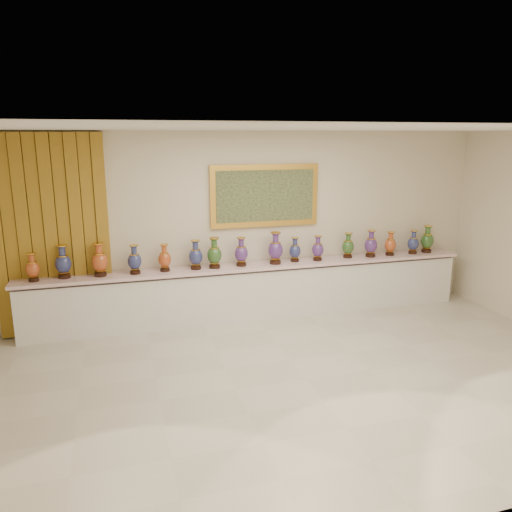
{
  "coord_description": "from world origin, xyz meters",
  "views": [
    {
      "loc": [
        -2.15,
        -5.22,
        2.92
      ],
      "look_at": [
        -0.15,
        1.7,
        1.18
      ],
      "focal_mm": 35.0,
      "sensor_mm": 36.0,
      "label": 1
    }
  ],
  "objects": [
    {
      "name": "ground",
      "position": [
        0.0,
        0.0,
        0.0
      ],
      "size": [
        8.0,
        8.0,
        0.0
      ],
      "primitive_type": "plane",
      "color": "beige",
      "rests_on": "ground"
    },
    {
      "name": "room",
      "position": [
        -2.51,
        2.44,
        1.58
      ],
      "size": [
        8.0,
        8.0,
        8.0
      ],
      "color": "beige",
      "rests_on": "ground"
    },
    {
      "name": "counter",
      "position": [
        0.0,
        2.27,
        0.44
      ],
      "size": [
        7.28,
        0.48,
        0.9
      ],
      "color": "white",
      "rests_on": "ground"
    },
    {
      "name": "vase_0",
      "position": [
        -3.3,
        2.23,
        1.08
      ],
      "size": [
        0.25,
        0.25,
        0.41
      ],
      "rotation": [
        0.0,
        0.0,
        -0.42
      ],
      "color": "black",
      "rests_on": "counter"
    },
    {
      "name": "vase_1",
      "position": [
        -2.89,
        2.29,
        1.12
      ],
      "size": [
        0.25,
        0.25,
        0.49
      ],
      "rotation": [
        0.0,
        0.0,
        0.11
      ],
      "color": "black",
      "rests_on": "counter"
    },
    {
      "name": "vase_2",
      "position": [
        -2.39,
        2.25,
        1.12
      ],
      "size": [
        0.28,
        0.28,
        0.5
      ],
      "rotation": [
        0.0,
        0.0,
        -0.24
      ],
      "color": "black",
      "rests_on": "counter"
    },
    {
      "name": "vase_3",
      "position": [
        -1.89,
        2.23,
        1.1
      ],
      "size": [
        0.25,
        0.25,
        0.44
      ],
      "rotation": [
        0.0,
        0.0,
        0.23
      ],
      "color": "black",
      "rests_on": "counter"
    },
    {
      "name": "vase_4",
      "position": [
        -1.44,
        2.26,
        1.09
      ],
      "size": [
        0.24,
        0.24,
        0.42
      ],
      "rotation": [
        0.0,
        0.0,
        -0.28
      ],
      "color": "black",
      "rests_on": "counter"
    },
    {
      "name": "vase_5",
      "position": [
        -0.96,
        2.25,
        1.11
      ],
      "size": [
        0.23,
        0.23,
        0.46
      ],
      "rotation": [
        0.0,
        0.0,
        0.08
      ],
      "color": "black",
      "rests_on": "counter"
    },
    {
      "name": "vase_6",
      "position": [
        -0.67,
        2.22,
        1.12
      ],
      "size": [
        0.29,
        0.29,
        0.49
      ],
      "rotation": [
        0.0,
        0.0,
        -0.37
      ],
      "color": "black",
      "rests_on": "counter"
    },
    {
      "name": "vase_7",
      "position": [
        -0.23,
        2.25,
        1.11
      ],
      "size": [
        0.26,
        0.26,
        0.46
      ],
      "rotation": [
        0.0,
        0.0,
        -0.25
      ],
      "color": "black",
      "rests_on": "counter"
    },
    {
      "name": "vase_8",
      "position": [
        0.33,
        2.22,
        1.13
      ],
      "size": [
        0.31,
        0.31,
        0.52
      ],
      "rotation": [
        0.0,
        0.0,
        0.35
      ],
      "color": "black",
      "rests_on": "counter"
    },
    {
      "name": "vase_9",
      "position": [
        0.69,
        2.28,
        1.08
      ],
      "size": [
        0.19,
        0.19,
        0.4
      ],
      "rotation": [
        0.0,
        0.0,
        -0.03
      ],
      "color": "black",
      "rests_on": "counter"
    },
    {
      "name": "vase_10",
      "position": [
        1.08,
        2.24,
        1.09
      ],
      "size": [
        0.2,
        0.2,
        0.42
      ],
      "rotation": [
        0.0,
        0.0,
        -0.05
      ],
      "color": "black",
      "rests_on": "counter"
    },
    {
      "name": "vase_11",
      "position": [
        1.65,
        2.28,
        1.09
      ],
      "size": [
        0.26,
        0.26,
        0.43
      ],
      "rotation": [
        0.0,
        0.0,
        -0.35
      ],
      "color": "black",
      "rests_on": "counter"
    },
    {
      "name": "vase_12",
      "position": [
        2.05,
        2.23,
        1.11
      ],
      "size": [
        0.24,
        0.24,
        0.46
      ],
      "rotation": [
        0.0,
        0.0,
        -0.14
      ],
      "color": "black",
      "rests_on": "counter"
    },
    {
      "name": "vase_13",
      "position": [
        2.43,
        2.23,
        1.09
      ],
      "size": [
        0.23,
        0.23,
        0.42
      ],
      "rotation": [
        0.0,
        0.0,
        0.21
      ],
      "color": "black",
      "rests_on": "counter"
    },
    {
      "name": "vase_14",
      "position": [
        2.88,
        2.23,
        1.09
      ],
      "size": [
        0.22,
        0.22,
        0.42
      ],
      "rotation": [
        0.0,
        0.0,
        -0.13
      ],
      "color": "black",
      "rests_on": "counter"
    },
    {
      "name": "vase_15",
      "position": [
        3.17,
        2.25,
        1.12
      ],
      "size": [
        0.28,
        0.28,
        0.48
      ],
      "rotation": [
        0.0,
        0.0,
        0.3
      ],
      "color": "black",
      "rests_on": "counter"
    },
    {
      "name": "label_card",
      "position": [
        -0.71,
        2.13,
        0.9
      ],
      "size": [
        0.1,
        0.06,
        0.0
      ],
      "primitive_type": "cube",
      "color": "white",
      "rests_on": "counter"
    }
  ]
}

